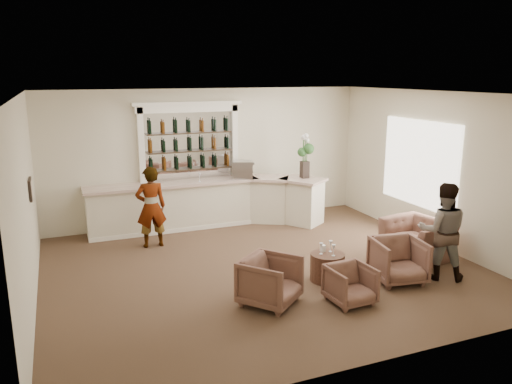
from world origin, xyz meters
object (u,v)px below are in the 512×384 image
at_px(guest, 442,231).
at_px(armchair_center, 350,285).
at_px(armchair_right, 398,260).
at_px(bar_counter, 209,204).
at_px(cocktail_table, 327,267).
at_px(armchair_left, 270,281).
at_px(espresso_machine, 243,170).
at_px(flower_vase, 305,153).
at_px(sommelier, 151,207).
at_px(armchair_far, 417,239).

xyz_separation_m(guest, armchair_center, (-2.08, -0.29, -0.57)).
relative_size(guest, armchair_right, 2.05).
height_order(bar_counter, armchair_right, bar_counter).
height_order(bar_counter, cocktail_table, bar_counter).
height_order(armchair_left, armchair_right, armchair_right).
bearing_deg(espresso_machine, cocktail_table, -67.37).
xyz_separation_m(cocktail_table, armchair_left, (-1.34, -0.49, 0.14)).
bearing_deg(flower_vase, bar_counter, 166.79).
distance_m(cocktail_table, armchair_center, 0.96).
bearing_deg(sommelier, armchair_right, 136.71).
bearing_deg(cocktail_table, sommelier, 130.91).
height_order(cocktail_table, armchair_right, armchair_right).
distance_m(sommelier, armchair_far, 5.56).
distance_m(sommelier, flower_vase, 3.98).
bearing_deg(guest, cocktail_table, 13.78).
relative_size(cocktail_table, flower_vase, 0.57).
distance_m(bar_counter, armchair_right, 4.96).
distance_m(guest, flower_vase, 4.20).
bearing_deg(cocktail_table, bar_counter, 104.74).
height_order(cocktail_table, flower_vase, flower_vase).
bearing_deg(guest, armchair_right, 22.51).
bearing_deg(flower_vase, armchair_left, -123.85).
bearing_deg(guest, armchair_far, -74.12).
bearing_deg(bar_counter, flower_vase, -13.21).
height_order(sommelier, guest, guest).
bearing_deg(bar_counter, armchair_center, -79.41).
xyz_separation_m(armchair_center, armchair_right, (1.27, 0.43, 0.08)).
bearing_deg(guest, espresso_machine, -32.62).
height_order(bar_counter, armchair_far, bar_counter).
bearing_deg(bar_counter, armchair_far, -47.75).
bearing_deg(armchair_right, armchair_far, 46.48).
bearing_deg(armchair_left, armchair_right, -40.21).
relative_size(espresso_machine, flower_vase, 0.45).
bearing_deg(sommelier, guest, 141.17).
distance_m(bar_counter, armchair_center, 4.97).
bearing_deg(armchair_far, espresso_machine, -156.25).
height_order(armchair_left, flower_vase, flower_vase).
relative_size(cocktail_table, espresso_machine, 1.27).
xyz_separation_m(armchair_left, flower_vase, (2.60, 3.88, 1.36)).
height_order(cocktail_table, armchair_left, armchair_left).
relative_size(bar_counter, espresso_machine, 11.72).
distance_m(armchair_center, armchair_right, 1.34).
distance_m(armchair_left, armchair_far, 3.68).
relative_size(sommelier, armchair_far, 1.46).
relative_size(bar_counter, guest, 3.22).
distance_m(armchair_right, armchair_far, 1.38).
relative_size(armchair_right, espresso_machine, 1.78).
xyz_separation_m(cocktail_table, armchair_right, (1.15, -0.52, 0.14)).
height_order(armchair_left, armchair_center, armchair_left).
bearing_deg(armchair_right, sommelier, 146.34).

